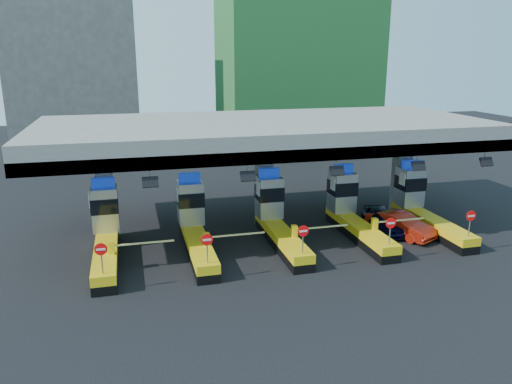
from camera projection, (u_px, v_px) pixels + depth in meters
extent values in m
plane|color=black|center=(277.00, 241.00, 30.57)|extent=(120.00, 120.00, 0.00)
cube|color=slate|center=(264.00, 132.00, 31.71)|extent=(28.00, 12.00, 1.50)
cube|color=#4C4C49|center=(293.00, 155.00, 26.49)|extent=(28.00, 0.60, 0.70)
cube|color=slate|center=(105.00, 196.00, 30.23)|extent=(1.00, 1.00, 5.50)
cube|color=slate|center=(264.00, 185.00, 32.64)|extent=(1.00, 1.00, 5.50)
cube|color=slate|center=(401.00, 176.00, 35.04)|extent=(1.00, 1.00, 5.50)
cylinder|color=slate|center=(150.00, 174.00, 24.85)|extent=(0.06, 0.06, 0.50)
cube|color=black|center=(150.00, 182.00, 24.75)|extent=(0.80, 0.38, 0.54)
cylinder|color=slate|center=(247.00, 169.00, 26.05)|extent=(0.06, 0.06, 0.50)
cube|color=black|center=(248.00, 176.00, 25.96)|extent=(0.80, 0.38, 0.54)
cylinder|color=slate|center=(336.00, 164.00, 27.25)|extent=(0.06, 0.06, 0.50)
cube|color=black|center=(337.00, 171.00, 27.16)|extent=(0.80, 0.38, 0.54)
cylinder|color=slate|center=(417.00, 159.00, 28.46)|extent=(0.06, 0.06, 0.50)
cube|color=black|center=(419.00, 166.00, 28.36)|extent=(0.80, 0.38, 0.54)
cylinder|color=slate|center=(485.00, 155.00, 29.54)|extent=(0.06, 0.06, 0.50)
cube|color=black|center=(486.00, 162.00, 29.45)|extent=(0.80, 0.38, 0.54)
cube|color=black|center=(107.00, 259.00, 27.16)|extent=(1.20, 8.00, 0.50)
cube|color=#E5B70C|center=(106.00, 251.00, 27.03)|extent=(1.20, 8.00, 0.50)
cube|color=#9EA3A8|center=(105.00, 208.00, 29.23)|extent=(1.50, 1.50, 2.60)
cube|color=black|center=(105.00, 204.00, 29.13)|extent=(1.56, 1.56, 0.90)
cube|color=#0C2DBF|center=(103.00, 182.00, 28.81)|extent=(1.30, 0.35, 0.55)
cube|color=white|center=(90.00, 199.00, 28.57)|extent=(0.06, 0.70, 0.90)
cylinder|color=slate|center=(102.00, 261.00, 23.43)|extent=(0.07, 0.07, 1.30)
cylinder|color=red|center=(101.00, 249.00, 23.24)|extent=(0.60, 0.04, 0.60)
cube|color=white|center=(101.00, 249.00, 23.22)|extent=(0.42, 0.02, 0.10)
cube|color=#E5B70C|center=(111.00, 248.00, 25.83)|extent=(0.30, 0.35, 0.70)
cube|color=white|center=(144.00, 243.00, 26.20)|extent=(3.20, 0.08, 0.08)
cube|color=black|center=(198.00, 251.00, 28.36)|extent=(1.20, 8.00, 0.50)
cube|color=#E5B70C|center=(198.00, 242.00, 28.23)|extent=(1.20, 8.00, 0.50)
cube|color=#9EA3A8|center=(190.00, 202.00, 30.43)|extent=(1.50, 1.50, 2.60)
cube|color=black|center=(190.00, 198.00, 30.33)|extent=(1.56, 1.56, 0.90)
cube|color=#0C2DBF|center=(189.00, 177.00, 30.01)|extent=(1.30, 0.35, 0.55)
cube|color=white|center=(177.00, 194.00, 29.77)|extent=(0.06, 0.70, 0.90)
cylinder|color=slate|center=(207.00, 251.00, 24.63)|extent=(0.07, 0.07, 1.30)
cylinder|color=red|center=(207.00, 240.00, 24.44)|extent=(0.60, 0.04, 0.60)
cube|color=white|center=(207.00, 240.00, 24.42)|extent=(0.42, 0.02, 0.10)
cube|color=#E5B70C|center=(207.00, 239.00, 27.04)|extent=(0.30, 0.35, 0.70)
cube|color=white|center=(236.00, 235.00, 27.41)|extent=(3.20, 0.08, 0.08)
cube|color=black|center=(282.00, 243.00, 29.57)|extent=(1.20, 8.00, 0.50)
cube|color=#E5B70C|center=(282.00, 235.00, 29.44)|extent=(1.20, 8.00, 0.50)
cube|color=#9EA3A8|center=(269.00, 197.00, 31.64)|extent=(1.50, 1.50, 2.60)
cube|color=black|center=(269.00, 192.00, 31.54)|extent=(1.56, 1.56, 0.90)
cube|color=#0C2DBF|center=(269.00, 173.00, 31.22)|extent=(1.30, 0.35, 0.55)
cube|color=white|center=(258.00, 188.00, 30.98)|extent=(0.06, 0.70, 0.90)
cylinder|color=slate|center=(303.00, 242.00, 25.84)|extent=(0.07, 0.07, 1.30)
cylinder|color=red|center=(303.00, 231.00, 25.65)|extent=(0.60, 0.04, 0.60)
cube|color=white|center=(303.00, 231.00, 25.62)|extent=(0.42, 0.02, 0.10)
cube|color=#E5B70C|center=(294.00, 231.00, 28.24)|extent=(0.30, 0.35, 0.70)
cube|color=white|center=(322.00, 227.00, 28.61)|extent=(3.20, 0.08, 0.08)
cube|color=black|center=(359.00, 235.00, 30.77)|extent=(1.20, 8.00, 0.50)
cube|color=#E5B70C|center=(360.00, 228.00, 30.64)|extent=(1.20, 8.00, 0.50)
cube|color=#9EA3A8|center=(342.00, 192.00, 32.84)|extent=(1.50, 1.50, 2.60)
cube|color=black|center=(342.00, 187.00, 32.74)|extent=(1.56, 1.56, 0.90)
cube|color=#0C2DBF|center=(343.00, 168.00, 32.42)|extent=(1.30, 0.35, 0.55)
cube|color=white|center=(333.00, 183.00, 32.18)|extent=(0.06, 0.70, 0.90)
cylinder|color=slate|center=(390.00, 233.00, 27.04)|extent=(0.07, 0.07, 1.30)
cylinder|color=red|center=(391.00, 223.00, 26.85)|extent=(0.60, 0.04, 0.60)
cube|color=white|center=(391.00, 223.00, 26.83)|extent=(0.42, 0.02, 0.10)
cube|color=#E5B70C|center=(375.00, 224.00, 29.44)|extent=(0.30, 0.35, 0.70)
cube|color=white|center=(400.00, 220.00, 29.81)|extent=(3.20, 0.08, 0.08)
cube|color=black|center=(431.00, 228.00, 31.98)|extent=(1.20, 8.00, 0.50)
cube|color=#E5B70C|center=(431.00, 221.00, 31.84)|extent=(1.20, 8.00, 0.50)
cube|color=#9EA3A8|center=(410.00, 187.00, 34.04)|extent=(1.50, 1.50, 2.60)
cube|color=black|center=(410.00, 183.00, 33.95)|extent=(1.56, 1.56, 0.90)
cube|color=#0C2DBF|center=(412.00, 164.00, 33.62)|extent=(1.30, 0.35, 0.55)
cube|color=white|center=(402.00, 179.00, 33.38)|extent=(0.06, 0.70, 0.90)
cylinder|color=slate|center=(469.00, 226.00, 28.24)|extent=(0.07, 0.07, 1.30)
cylinder|color=red|center=(471.00, 216.00, 28.06)|extent=(0.60, 0.04, 0.60)
cube|color=white|center=(471.00, 216.00, 28.03)|extent=(0.42, 0.02, 0.10)
cube|color=#E5B70C|center=(449.00, 217.00, 30.65)|extent=(0.30, 0.35, 0.70)
cube|color=white|center=(472.00, 214.00, 31.02)|extent=(3.20, 0.08, 0.08)
cube|color=#1E5926|center=(297.00, 29.00, 59.60)|extent=(18.00, 12.00, 28.00)
cube|color=#4C4C49|center=(75.00, 72.00, 58.41)|extent=(14.00, 10.00, 18.00)
imported|color=black|center=(382.00, 220.00, 32.02)|extent=(2.61, 4.75, 1.53)
imported|color=#A71E0C|center=(400.00, 224.00, 31.24)|extent=(3.30, 4.71, 1.47)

